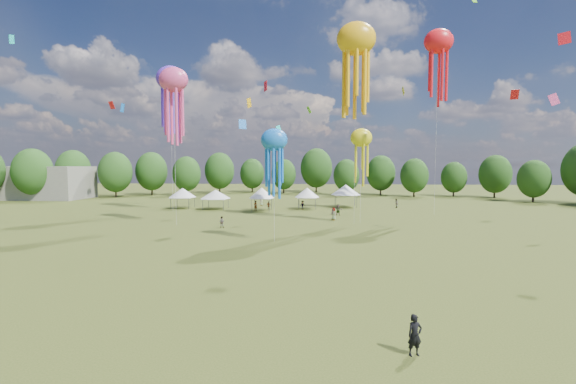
{
  "coord_description": "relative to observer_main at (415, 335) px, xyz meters",
  "views": [
    {
      "loc": [
        5.11,
        -18.52,
        8.36
      ],
      "look_at": [
        2.59,
        15.0,
        6.0
      ],
      "focal_mm": 24.09,
      "sensor_mm": 36.0,
      "label": 1
    }
  ],
  "objects": [
    {
      "name": "observer_main",
      "position": [
        0.0,
        0.0,
        0.0
      ],
      "size": [
        0.76,
        0.61,
        1.83
      ],
      "primitive_type": "imported",
      "rotation": [
        0.0,
        0.0,
        0.28
      ],
      "color": "black",
      "rests_on": "ground"
    },
    {
      "name": "show_kites",
      "position": [
        -7.6,
        42.51,
        20.18
      ],
      "size": [
        50.22,
        28.62,
        30.33
      ],
      "color": "#EC4588",
      "rests_on": "ground"
    },
    {
      "name": "spectator_near",
      "position": [
        -16.96,
        33.37,
        -0.15
      ],
      "size": [
        0.77,
        0.62,
        1.53
      ],
      "primitive_type": "imported",
      "rotation": [
        0.0,
        0.0,
        3.19
      ],
      "color": "gray",
      "rests_on": "ground"
    },
    {
      "name": "festival_tents",
      "position": [
        -13.7,
        56.33,
        2.23
      ],
      "size": [
        36.92,
        12.77,
        4.46
      ],
      "color": "#47474C",
      "rests_on": "ground"
    },
    {
      "name": "ground",
      "position": [
        -9.42,
        1.73,
        -0.91
      ],
      "size": [
        300.0,
        300.0,
        0.0
      ],
      "primitive_type": "plane",
      "color": "#384416",
      "rests_on": "ground"
    },
    {
      "name": "hangar",
      "position": [
        -81.42,
        73.73,
        3.09
      ],
      "size": [
        40.0,
        12.0,
        8.0
      ],
      "primitive_type": "cube",
      "color": "gray",
      "rests_on": "ground"
    },
    {
      "name": "treeline",
      "position": [
        -13.29,
        64.24,
        5.63
      ],
      "size": [
        201.57,
        95.24,
        13.43
      ],
      "color": "#38281C",
      "rests_on": "ground"
    },
    {
      "name": "small_kites",
      "position": [
        -10.05,
        43.54,
        30.75
      ],
      "size": [
        81.17,
        61.77,
        45.0
      ],
      "color": "#EC4588",
      "rests_on": "ground"
    },
    {
      "name": "spectators_far",
      "position": [
        -4.42,
        52.37,
        -0.04
      ],
      "size": [
        27.52,
        20.69,
        1.86
      ],
      "color": "gray",
      "rests_on": "ground"
    }
  ]
}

